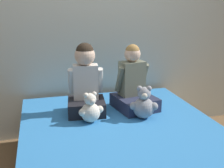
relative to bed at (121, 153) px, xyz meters
name	(u,v)px	position (x,y,z in m)	size (l,w,h in m)	color
wall_behind_bed	(95,24)	(0.00, 1.02, 1.01)	(8.00, 0.06, 2.50)	beige
bed	(121,153)	(0.00, 0.00, 0.00)	(1.66, 1.85, 0.49)	brown
child_on_left	(86,83)	(-0.23, 0.39, 0.53)	(0.37, 0.36, 0.65)	black
child_on_right	(133,86)	(0.23, 0.39, 0.47)	(0.42, 0.46, 0.62)	#282D47
teddy_bear_held_by_left_child	(91,110)	(-0.23, 0.16, 0.36)	(0.22, 0.17, 0.27)	silver
teddy_bear_held_by_right_child	(144,105)	(0.24, 0.12, 0.37)	(0.24, 0.19, 0.30)	#939399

